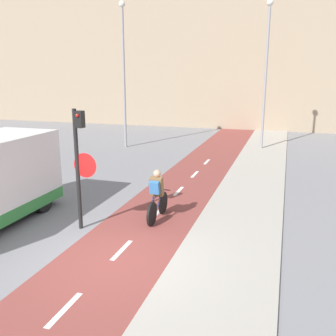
% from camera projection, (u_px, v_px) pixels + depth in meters
% --- Properties ---
extents(ground_plane, '(120.00, 120.00, 0.00)m').
position_uv_depth(ground_plane, '(113.00, 260.00, 8.64)').
color(ground_plane, gray).
extents(bike_lane, '(2.61, 60.00, 0.02)m').
position_uv_depth(bike_lane, '(113.00, 260.00, 8.65)').
color(bike_lane, brown).
rests_on(bike_lane, ground_plane).
extents(sidewalk_strip, '(2.40, 60.00, 0.05)m').
position_uv_depth(sidewalk_strip, '(220.00, 276.00, 7.90)').
color(sidewalk_strip, '#A8A399').
rests_on(sidewalk_strip, ground_plane).
extents(building_row_background, '(60.00, 5.20, 11.20)m').
position_uv_depth(building_row_background, '(245.00, 57.00, 30.21)').
color(building_row_background, gray).
rests_on(building_row_background, ground_plane).
extents(traffic_light_pole, '(0.67, 0.26, 3.32)m').
position_uv_depth(traffic_light_pole, '(79.00, 157.00, 9.94)').
color(traffic_light_pole, black).
rests_on(traffic_light_pole, ground_plane).
extents(street_lamp_far, '(0.36, 0.36, 8.09)m').
position_uv_depth(street_lamp_far, '(124.00, 63.00, 21.10)').
color(street_lamp_far, gray).
rests_on(street_lamp_far, ground_plane).
extents(street_lamp_sidewalk, '(0.36, 0.36, 8.06)m').
position_uv_depth(street_lamp_sidewalk, '(266.00, 63.00, 20.47)').
color(street_lamp_sidewalk, gray).
rests_on(street_lamp_sidewalk, ground_plane).
extents(cyclist_near, '(0.46, 1.69, 1.52)m').
position_uv_depth(cyclist_near, '(157.00, 197.00, 10.88)').
color(cyclist_near, black).
rests_on(cyclist_near, ground_plane).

